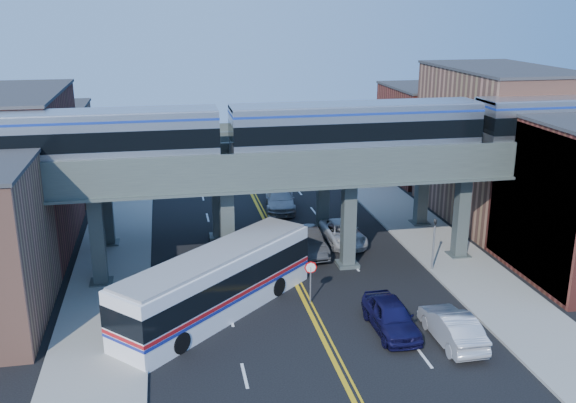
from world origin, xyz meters
name	(u,v)px	position (x,y,z in m)	size (l,w,h in m)	color
ground	(317,327)	(0.00, 0.00, 0.00)	(120.00, 120.00, 0.00)	black
sidewalk_west	(112,270)	(-11.50, 10.00, 0.08)	(5.00, 70.00, 0.16)	gray
sidewalk_east	(439,246)	(11.50, 10.00, 0.08)	(5.00, 70.00, 0.16)	gray
building_west_b	(9,173)	(-18.50, 16.00, 5.50)	(8.00, 14.00, 11.00)	maroon
building_west_c	(42,154)	(-18.50, 29.00, 4.00)	(8.00, 10.00, 8.00)	#9E6651
building_east_b	(495,145)	(18.50, 16.00, 6.00)	(8.00, 14.00, 12.00)	#9E6651
building_east_c	(430,133)	(18.50, 29.00, 4.50)	(8.00, 10.00, 9.00)	maroon
mural_panel	(530,207)	(14.55, 4.00, 4.75)	(0.10, 9.50, 9.50)	teal
elevated_viaduct_near	(289,176)	(0.00, 8.00, 6.47)	(52.00, 3.60, 7.40)	#3E4846
elevated_viaduct_far	(271,152)	(0.00, 15.00, 6.47)	(52.00, 3.60, 7.40)	#3E4846
transit_train	(356,128)	(4.29, 8.00, 9.34)	(49.07, 3.08, 3.59)	black
stop_sign	(311,275)	(0.30, 3.00, 1.76)	(0.76, 0.09, 2.63)	slate
traffic_signal	(434,239)	(9.20, 6.00, 2.30)	(0.15, 0.18, 4.10)	slate
transit_bus	(217,284)	(-5.15, 2.73, 1.82)	(12.08, 11.67, 3.55)	white
car_lane_a	(391,316)	(3.78, -1.13, 0.87)	(2.06, 5.13, 1.75)	#110F38
car_lane_b	(307,241)	(1.80, 10.75, 0.88)	(1.86, 5.34, 1.76)	#333335
car_lane_c	(343,233)	(4.87, 12.23, 0.76)	(2.52, 5.47, 1.52)	silver
car_lane_d	(280,199)	(1.80, 21.14, 0.86)	(2.42, 5.95, 1.73)	#A2A1A6
car_parked_curb	(452,327)	(6.50, -2.83, 0.84)	(1.79, 5.12, 1.69)	#AFB0B4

